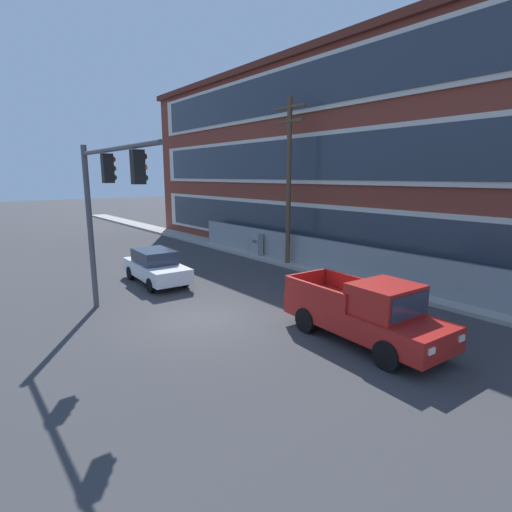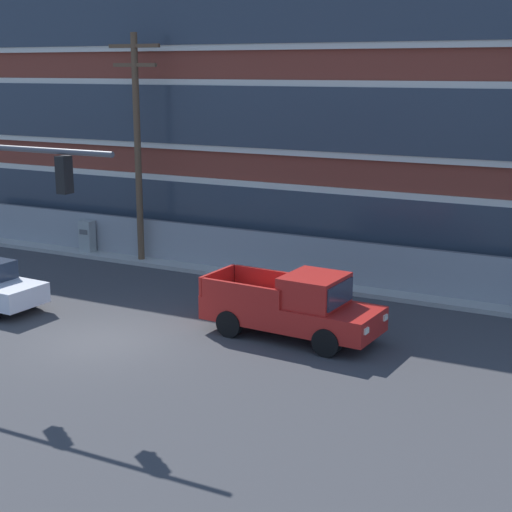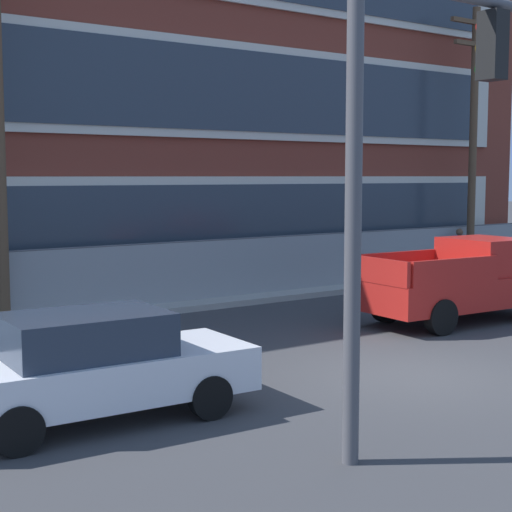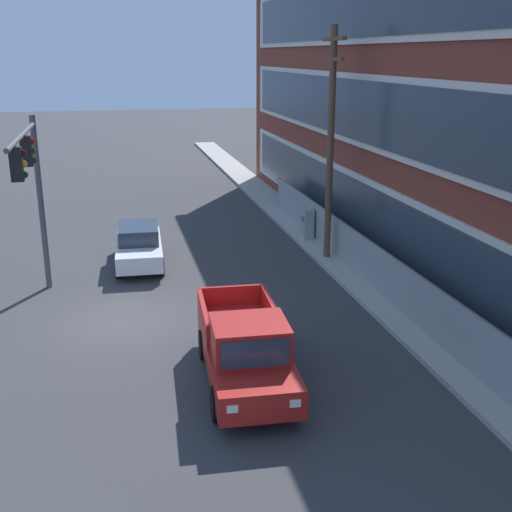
# 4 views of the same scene
# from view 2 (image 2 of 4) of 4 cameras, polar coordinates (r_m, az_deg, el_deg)

# --- Properties ---
(ground_plane) EXTENTS (160.00, 160.00, 0.00)m
(ground_plane) POSITION_cam_2_polar(r_m,az_deg,el_deg) (23.06, -11.17, -6.07)
(ground_plane) COLOR #38383A
(sidewalk_building_side) EXTENTS (80.00, 1.76, 0.16)m
(sidewalk_building_side) POSITION_cam_2_polar(r_m,az_deg,el_deg) (29.81, -0.93, -1.15)
(sidewalk_building_side) COLOR #9E9B93
(sidewalk_building_side) RESTS_ON ground
(brick_mill_building) EXTENTS (38.07, 12.40, 11.73)m
(brick_mill_building) POSITION_cam_2_polar(r_m,az_deg,el_deg) (36.58, -0.90, 10.77)
(brick_mill_building) COLOR brown
(brick_mill_building) RESTS_ON ground
(chain_link_fence) EXTENTS (32.89, 0.06, 1.75)m
(chain_link_fence) POSITION_cam_2_polar(r_m,az_deg,el_deg) (28.32, 4.40, -0.28)
(chain_link_fence) COLOR gray
(chain_link_fence) RESTS_ON ground
(pickup_truck_red) EXTENTS (5.35, 2.24, 1.97)m
(pickup_truck_red) POSITION_cam_2_polar(r_m,az_deg,el_deg) (22.60, 2.84, -3.73)
(pickup_truck_red) COLOR #AD1E19
(pickup_truck_red) RESTS_ON ground
(utility_pole_near_corner) EXTENTS (2.29, 0.26, 8.94)m
(utility_pole_near_corner) POSITION_cam_2_polar(r_m,az_deg,el_deg) (31.03, -8.62, 8.34)
(utility_pole_near_corner) COLOR brown
(utility_pole_near_corner) RESTS_ON ground
(electrical_cabinet) EXTENTS (0.58, 0.46, 1.46)m
(electrical_cabinet) POSITION_cam_2_polar(r_m,az_deg,el_deg) (33.39, -12.17, 1.29)
(electrical_cabinet) COLOR #939993
(electrical_cabinet) RESTS_ON ground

